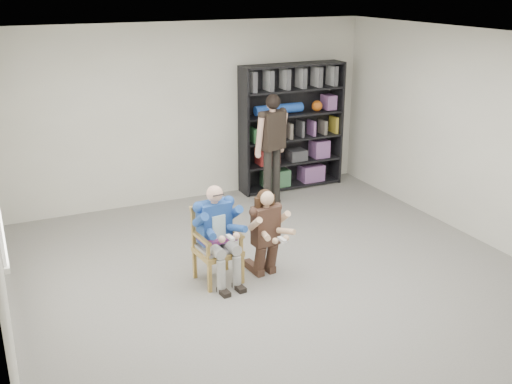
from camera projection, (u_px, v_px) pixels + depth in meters
name	position (u px, v px, depth m)	size (l,w,h in m)	color
room_shell	(296.00, 176.00, 6.41)	(6.00, 7.00, 2.80)	beige
floor	(294.00, 291.00, 6.88)	(6.00, 7.00, 0.01)	slate
armchair	(218.00, 245.00, 6.98)	(0.53, 0.51, 0.92)	olive
seated_man	(217.00, 234.00, 6.93)	(0.51, 0.72, 1.19)	navy
kneeling_woman	(267.00, 234.00, 7.08)	(0.46, 0.73, 1.09)	#3B2A1C
bookshelf	(292.00, 127.00, 10.01)	(1.80, 0.38, 2.10)	black
standing_man	(272.00, 151.00, 9.25)	(0.54, 0.30, 1.76)	black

